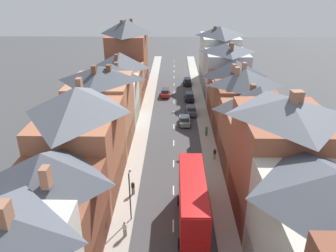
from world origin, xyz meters
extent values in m
cube|color=#A8A399|center=(-5.10, 38.00, 0.07)|extent=(2.20, 104.00, 0.14)
cube|color=#A8A399|center=(5.10, 38.00, 0.07)|extent=(2.20, 104.00, 0.14)
cube|color=silver|center=(0.00, 12.00, 0.01)|extent=(0.14, 1.80, 0.01)
cube|color=silver|center=(0.00, 18.00, 0.01)|extent=(0.14, 1.80, 0.01)
cube|color=silver|center=(0.00, 24.00, 0.01)|extent=(0.14, 1.80, 0.01)
cube|color=silver|center=(0.00, 30.00, 0.01)|extent=(0.14, 1.80, 0.01)
cube|color=silver|center=(0.00, 36.00, 0.01)|extent=(0.14, 1.80, 0.01)
cube|color=silver|center=(0.00, 42.00, 0.01)|extent=(0.14, 1.80, 0.01)
cube|color=silver|center=(0.00, 48.00, 0.01)|extent=(0.14, 1.80, 0.01)
cube|color=silver|center=(0.00, 54.00, 0.01)|extent=(0.14, 1.80, 0.01)
cube|color=silver|center=(0.00, 60.00, 0.01)|extent=(0.14, 1.80, 0.01)
cube|color=silver|center=(0.00, 66.00, 0.01)|extent=(0.14, 1.80, 0.01)
cube|color=silver|center=(0.00, 72.00, 0.01)|extent=(0.14, 1.80, 0.01)
cube|color=silver|center=(0.00, 78.00, 0.01)|extent=(0.14, 1.80, 0.01)
cube|color=silver|center=(0.00, 84.00, 0.01)|extent=(0.14, 1.80, 0.01)
cube|color=#99664C|center=(-8.67, -0.26, 11.19)|extent=(0.60, 0.90, 1.52)
cube|color=brown|center=(-10.20, 8.21, 3.66)|extent=(8.00, 9.06, 7.31)
cube|color=#1E5133|center=(-6.26, 8.21, 1.60)|extent=(0.12, 8.34, 3.20)
pyramid|color=#474C56|center=(-10.20, 8.21, 8.73)|extent=(8.00, 9.06, 2.84)
cube|color=#99664C|center=(-9.00, 5.87, 9.53)|extent=(0.60, 0.90, 1.59)
cube|color=#A36042|center=(-10.20, 18.64, 4.69)|extent=(8.00, 11.80, 9.39)
cube|color=maroon|center=(-6.26, 18.64, 1.60)|extent=(0.12, 10.86, 3.20)
pyramid|color=#565B66|center=(-10.20, 18.64, 10.77)|extent=(8.00, 11.80, 2.77)
cube|color=#99664C|center=(-10.55, 21.27, 11.56)|extent=(0.60, 0.90, 1.57)
cube|color=#B2704C|center=(-10.20, 29.52, 4.89)|extent=(8.00, 9.95, 9.77)
cube|color=#1E5133|center=(-6.26, 29.52, 1.60)|extent=(0.12, 9.16, 3.20)
pyramid|color=#383D47|center=(-10.20, 29.52, 10.72)|extent=(8.00, 9.95, 1.89)
cube|color=brown|center=(-8.82, 29.54, 11.29)|extent=(0.60, 0.90, 1.14)
cube|color=brown|center=(-10.40, 27.92, 11.43)|extent=(0.60, 0.90, 1.43)
cube|color=beige|center=(-10.20, 38.29, 3.67)|extent=(8.00, 7.60, 7.33)
cube|color=black|center=(-6.26, 38.29, 1.60)|extent=(0.12, 6.99, 3.20)
pyramid|color=#474C56|center=(-10.20, 38.29, 8.66)|extent=(8.00, 7.60, 2.65)
cube|color=brown|center=(-9.62, 39.87, 9.23)|extent=(0.60, 0.90, 1.13)
cube|color=#B2704C|center=(-10.20, 47.31, 3.51)|extent=(8.00, 10.45, 7.02)
cube|color=black|center=(-6.26, 47.31, 1.60)|extent=(0.12, 9.61, 3.20)
pyramid|color=#474C56|center=(-10.20, 47.31, 8.49)|extent=(8.00, 10.45, 2.93)
cube|color=brown|center=(-10.55, 45.64, 9.21)|extent=(0.60, 0.90, 1.44)
cube|color=#935138|center=(-10.20, 58.34, 5.86)|extent=(8.00, 11.60, 11.71)
cube|color=navy|center=(-6.26, 58.34, 1.60)|extent=(0.12, 10.67, 3.20)
pyramid|color=#383D47|center=(-10.20, 58.34, 13.19)|extent=(8.00, 11.60, 2.96)
cube|color=brown|center=(-9.45, 60.47, 13.89)|extent=(0.60, 0.90, 1.40)
cube|color=brown|center=(-11.12, 57.84, 13.88)|extent=(0.60, 0.90, 1.38)
cube|color=#935138|center=(10.20, 14.09, 5.55)|extent=(8.00, 9.98, 11.10)
cube|color=navy|center=(6.26, 14.09, 1.60)|extent=(0.12, 9.18, 3.20)
pyramid|color=#565B66|center=(10.20, 14.09, 11.90)|extent=(8.00, 9.98, 1.61)
cube|color=#99664C|center=(10.40, 13.60, 12.69)|extent=(0.60, 0.90, 1.58)
cube|color=#99664C|center=(10.99, 14.04, 12.63)|extent=(0.60, 0.90, 1.45)
cube|color=brown|center=(10.20, 23.85, 3.90)|extent=(8.00, 9.54, 7.81)
cube|color=navy|center=(6.26, 23.85, 1.60)|extent=(0.12, 8.78, 3.20)
pyramid|color=#565B66|center=(10.20, 23.85, 9.29)|extent=(8.00, 9.54, 2.98)
cube|color=brown|center=(8.68, 21.13, 9.78)|extent=(0.60, 0.90, 0.98)
cube|color=brown|center=(9.84, 25.85, 9.84)|extent=(0.60, 0.90, 1.10)
cube|color=brown|center=(10.20, 32.16, 4.13)|extent=(8.00, 7.08, 8.26)
cube|color=black|center=(6.26, 32.16, 1.60)|extent=(0.12, 6.51, 3.20)
pyramid|color=#565B66|center=(10.20, 32.16, 9.47)|extent=(8.00, 7.08, 2.43)
cube|color=#99664C|center=(8.90, 32.15, 10.23)|extent=(0.60, 0.90, 1.51)
cube|color=#935138|center=(10.20, 40.61, 3.65)|extent=(8.00, 9.82, 7.29)
cube|color=navy|center=(6.26, 40.61, 1.60)|extent=(0.12, 9.04, 3.20)
pyramid|color=#383D47|center=(10.20, 40.61, 8.71)|extent=(8.00, 9.82, 2.84)
cube|color=#99664C|center=(11.13, 37.90, 9.51)|extent=(0.60, 0.90, 1.59)
cube|color=#99664C|center=(9.52, 37.94, 9.37)|extent=(0.60, 0.90, 1.32)
cube|color=#ADB2B7|center=(10.20, 50.76, 4.74)|extent=(8.00, 10.48, 9.48)
cube|color=navy|center=(6.26, 50.76, 1.60)|extent=(0.12, 9.64, 3.20)
pyramid|color=#383D47|center=(10.20, 50.76, 10.31)|extent=(8.00, 10.48, 1.67)
cube|color=brown|center=(10.62, 47.85, 10.97)|extent=(0.60, 0.90, 1.31)
cube|color=brown|center=(10.86, 49.90, 10.80)|extent=(0.60, 0.90, 0.99)
cube|color=silver|center=(10.20, 61.81, 5.44)|extent=(8.00, 11.62, 10.89)
cube|color=olive|center=(6.26, 61.81, 1.60)|extent=(0.12, 10.69, 3.20)
pyramid|color=#383D47|center=(10.20, 61.81, 11.90)|extent=(8.00, 11.62, 2.02)
cube|color=brown|center=(8.96, 61.45, 12.41)|extent=(0.60, 0.90, 1.02)
cube|color=red|center=(1.80, 12.06, 1.65)|extent=(2.44, 10.80, 2.50)
cube|color=red|center=(1.80, 12.06, 4.05)|extent=(2.44, 10.58, 2.30)
cube|color=red|center=(1.80, 12.06, 5.25)|extent=(2.39, 10.37, 0.10)
cube|color=#28333D|center=(1.80, 17.41, 1.85)|extent=(2.20, 0.10, 1.20)
cube|color=#28333D|center=(1.80, 17.41, 4.15)|extent=(2.20, 0.10, 1.10)
cube|color=#28333D|center=(0.61, 12.06, 1.90)|extent=(0.06, 9.18, 0.90)
cube|color=#28333D|center=(0.61, 12.06, 4.15)|extent=(0.06, 9.18, 0.90)
cube|color=yellow|center=(1.80, 17.41, 4.95)|extent=(1.34, 0.08, 0.32)
cylinder|color=black|center=(0.58, 15.40, 0.50)|extent=(0.30, 1.00, 1.00)
cylinder|color=black|center=(3.02, 15.40, 0.50)|extent=(0.30, 1.00, 1.00)
cylinder|color=black|center=(0.58, 9.09, 0.50)|extent=(0.30, 1.00, 1.00)
cylinder|color=black|center=(3.02, 9.09, 0.50)|extent=(0.30, 1.00, 1.00)
cube|color=maroon|center=(-1.80, 51.57, 0.66)|extent=(1.70, 4.44, 0.70)
cube|color=#28333D|center=(-1.80, 51.35, 1.31)|extent=(1.46, 2.22, 0.60)
cylinder|color=black|center=(-2.65, 52.95, 0.31)|extent=(0.20, 0.62, 0.62)
cylinder|color=black|center=(-0.95, 52.95, 0.31)|extent=(0.20, 0.62, 0.62)
cylinder|color=black|center=(-2.65, 50.19, 0.31)|extent=(0.20, 0.62, 0.62)
cylinder|color=black|center=(-0.95, 50.19, 0.31)|extent=(0.20, 0.62, 0.62)
cube|color=gray|center=(1.80, 36.89, 0.64)|extent=(1.70, 3.98, 0.66)
cube|color=#28333D|center=(1.80, 36.69, 1.27)|extent=(1.46, 1.99, 0.60)
cylinder|color=black|center=(0.95, 38.12, 0.31)|extent=(0.20, 0.62, 0.62)
cylinder|color=black|center=(2.65, 38.12, 0.31)|extent=(0.20, 0.62, 0.62)
cylinder|color=black|center=(0.95, 35.65, 0.31)|extent=(0.20, 0.62, 0.62)
cylinder|color=black|center=(2.65, 35.65, 0.31)|extent=(0.20, 0.62, 0.62)
cube|color=#4C515B|center=(3.10, 41.47, 0.67)|extent=(1.70, 4.03, 0.72)
cube|color=#28333D|center=(3.10, 41.27, 1.33)|extent=(1.46, 2.01, 0.60)
cylinder|color=black|center=(2.25, 42.72, 0.31)|extent=(0.20, 0.62, 0.62)
cylinder|color=black|center=(3.95, 42.72, 0.31)|extent=(0.20, 0.62, 0.62)
cylinder|color=black|center=(2.25, 40.22, 0.31)|extent=(0.20, 0.62, 0.62)
cylinder|color=black|center=(3.95, 40.22, 0.31)|extent=(0.20, 0.62, 0.62)
cube|color=black|center=(3.10, 49.17, 0.68)|extent=(1.70, 4.37, 0.74)
cube|color=#28333D|center=(3.10, 48.95, 1.35)|extent=(1.46, 2.19, 0.60)
cylinder|color=black|center=(2.25, 50.52, 0.31)|extent=(0.20, 0.62, 0.62)
cylinder|color=black|center=(3.95, 50.52, 0.31)|extent=(0.20, 0.62, 0.62)
cylinder|color=black|center=(2.25, 47.81, 0.31)|extent=(0.20, 0.62, 0.62)
cylinder|color=black|center=(3.95, 47.81, 0.31)|extent=(0.20, 0.62, 0.62)
cube|color=black|center=(3.10, 59.82, 0.65)|extent=(1.70, 4.28, 0.67)
cube|color=#28333D|center=(3.10, 59.61, 1.28)|extent=(1.46, 2.14, 0.60)
cylinder|color=black|center=(2.25, 61.15, 0.31)|extent=(0.20, 0.62, 0.62)
cylinder|color=black|center=(3.95, 61.15, 0.31)|extent=(0.20, 0.62, 0.62)
cylinder|color=black|center=(2.25, 58.50, 0.31)|extent=(0.20, 0.62, 0.62)
cylinder|color=black|center=(3.95, 58.50, 0.31)|extent=(0.20, 0.62, 0.62)
cylinder|color=brown|center=(-4.63, 10.39, 0.56)|extent=(0.14, 0.14, 0.84)
cylinder|color=brown|center=(-4.45, 10.39, 0.56)|extent=(0.14, 0.14, 0.84)
cube|color=silver|center=(-4.54, 10.39, 1.25)|extent=(0.36, 0.22, 0.54)
sphere|color=brown|center=(-4.54, 10.39, 1.64)|extent=(0.22, 0.22, 0.22)
cylinder|color=#23232D|center=(-4.62, 17.05, 0.56)|extent=(0.14, 0.14, 0.84)
cylinder|color=#23232D|center=(-4.44, 17.05, 0.56)|extent=(0.14, 0.14, 0.84)
cube|color=black|center=(-4.53, 17.05, 1.25)|extent=(0.36, 0.22, 0.54)
sphere|color=beige|center=(-4.53, 17.05, 1.64)|extent=(0.22, 0.22, 0.22)
cylinder|color=gray|center=(5.39, 24.99, 0.56)|extent=(0.14, 0.14, 0.84)
cylinder|color=gray|center=(5.57, 24.99, 0.56)|extent=(0.14, 0.14, 0.84)
cube|color=black|center=(5.48, 24.99, 1.25)|extent=(0.36, 0.22, 0.54)
sphere|color=brown|center=(5.48, 24.99, 1.64)|extent=(0.22, 0.22, 0.22)
cylinder|color=#23232D|center=(4.95, 32.37, 0.56)|extent=(0.14, 0.14, 0.84)
cylinder|color=#23232D|center=(5.13, 32.37, 0.56)|extent=(0.14, 0.14, 0.84)
cube|color=#338447|center=(5.04, 32.37, 1.25)|extent=(0.36, 0.22, 0.54)
sphere|color=#9E7051|center=(5.04, 32.37, 1.64)|extent=(0.22, 0.22, 0.22)
cylinder|color=black|center=(-4.25, 12.77, 2.75)|extent=(0.12, 0.12, 5.50)
cylinder|color=black|center=(-4.25, 13.22, 5.40)|extent=(0.08, 0.90, 0.08)
cube|color=beige|center=(-4.25, 13.67, 5.32)|extent=(0.20, 0.32, 0.20)
camera|label=1|loc=(-0.04, -13.48, 22.19)|focal=35.00mm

